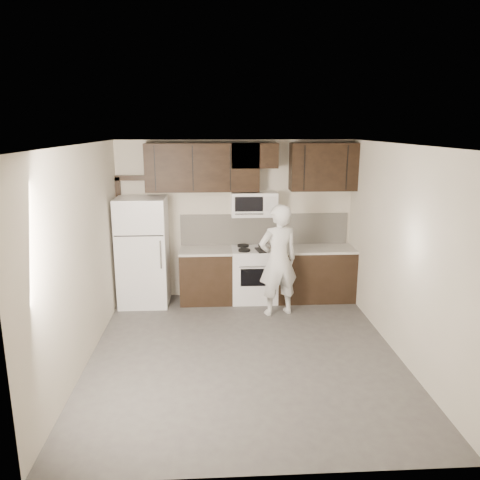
{
  "coord_description": "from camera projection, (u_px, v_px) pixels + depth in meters",
  "views": [
    {
      "loc": [
        -0.38,
        -5.64,
        2.91
      ],
      "look_at": [
        -0.0,
        0.9,
        1.32
      ],
      "focal_mm": 35.0,
      "sensor_mm": 36.0,
      "label": 1
    }
  ],
  "objects": [
    {
      "name": "person",
      "position": [
        278.0,
        260.0,
        7.27
      ],
      "size": [
        0.74,
        0.59,
        1.77
      ],
      "primitive_type": "imported",
      "rotation": [
        0.0,
        0.0,
        3.42
      ],
      "color": "white",
      "rests_on": "floor"
    },
    {
      "name": "backsplash",
      "position": [
        264.0,
        229.0,
        8.1
      ],
      "size": [
        2.9,
        0.02,
        0.54
      ],
      "primitive_type": "cube",
      "color": "beige",
      "rests_on": "counter_run"
    },
    {
      "name": "microwave",
      "position": [
        254.0,
        204.0,
        7.8
      ],
      "size": [
        0.76,
        0.42,
        0.4
      ],
      "color": "white",
      "rests_on": "upper_cabinets"
    },
    {
      "name": "ceiling",
      "position": [
        244.0,
        145.0,
        5.55
      ],
      "size": [
        4.5,
        4.5,
        0.0
      ],
      "primitive_type": "plane",
      "rotation": [
        3.14,
        0.0,
        0.0
      ],
      "color": "white",
      "rests_on": "back_wall"
    },
    {
      "name": "saucepan",
      "position": [
        266.0,
        247.0,
        7.71
      ],
      "size": [
        0.3,
        0.18,
        0.17
      ],
      "color": "silver",
      "rests_on": "stove"
    },
    {
      "name": "baking_tray",
      "position": [
        269.0,
        250.0,
        7.75
      ],
      "size": [
        0.47,
        0.38,
        0.02
      ],
      "primitive_type": "cube",
      "rotation": [
        0.0,
        0.0,
        0.16
      ],
      "color": "black",
      "rests_on": "counter_run"
    },
    {
      "name": "floor",
      "position": [
        244.0,
        353.0,
        6.18
      ],
      "size": [
        4.5,
        4.5,
        0.0
      ],
      "primitive_type": "plane",
      "color": "#4B4846",
      "rests_on": "ground"
    },
    {
      "name": "pizza",
      "position": [
        269.0,
        249.0,
        7.74
      ],
      "size": [
        0.33,
        0.33,
        0.02
      ],
      "primitive_type": "cylinder",
      "rotation": [
        0.0,
        0.0,
        0.16
      ],
      "color": "beige",
      "rests_on": "baking_tray"
    },
    {
      "name": "upper_cabinets",
      "position": [
        249.0,
        166.0,
        7.67
      ],
      "size": [
        3.48,
        0.35,
        0.78
      ],
      "color": "black",
      "rests_on": "back_wall"
    },
    {
      "name": "stove",
      "position": [
        254.0,
        274.0,
        7.97
      ],
      "size": [
        0.76,
        0.66,
        0.94
      ],
      "color": "white",
      "rests_on": "floor"
    },
    {
      "name": "back_wall",
      "position": [
        236.0,
        220.0,
        8.05
      ],
      "size": [
        4.0,
        0.0,
        4.0
      ],
      "primitive_type": "plane",
      "rotation": [
        1.57,
        0.0,
        0.0
      ],
      "color": "beige",
      "rests_on": "ground"
    },
    {
      "name": "refrigerator",
      "position": [
        143.0,
        252.0,
        7.72
      ],
      "size": [
        0.8,
        0.76,
        1.8
      ],
      "color": "white",
      "rests_on": "floor"
    },
    {
      "name": "door_trim",
      "position": [
        123.0,
        227.0,
        7.93
      ],
      "size": [
        0.5,
        0.08,
        2.12
      ],
      "color": "black",
      "rests_on": "floor"
    },
    {
      "name": "counter_run",
      "position": [
        272.0,
        274.0,
        7.99
      ],
      "size": [
        2.95,
        0.64,
        0.91
      ],
      "color": "black",
      "rests_on": "floor"
    }
  ]
}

